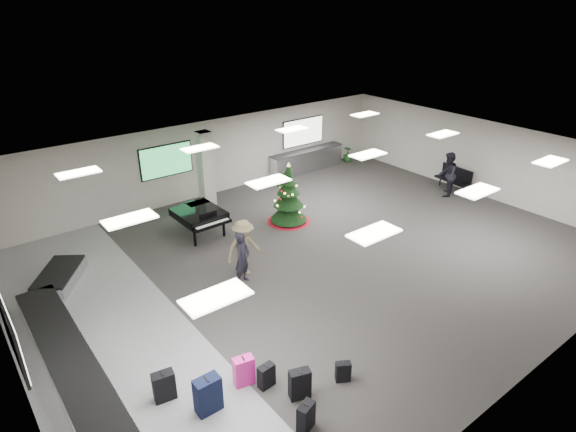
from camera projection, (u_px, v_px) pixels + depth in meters
ground at (319, 257)px, 15.91m from camera, size 18.00×18.00×0.00m
room_envelope at (298, 188)px, 15.19m from camera, size 18.02×14.02×3.21m
baggage_carousel at (73, 352)px, 11.41m from camera, size 2.28×9.71×0.43m
service_counter at (307, 161)px, 23.21m from camera, size 4.05×0.65×1.08m
suitcase_0 at (306, 416)px, 9.56m from camera, size 0.44×0.33×0.63m
suitcase_1 at (300, 384)px, 10.29m from camera, size 0.51×0.38×0.73m
pink_suitcase at (244, 371)px, 10.64m from camera, size 0.50×0.34×0.73m
suitcase_3 at (266, 376)px, 10.60m from camera, size 0.39×0.24×0.59m
navy_suitcase at (208, 395)px, 9.93m from camera, size 0.55×0.32×0.86m
suitcase_7 at (343, 372)px, 10.78m from camera, size 0.38×0.33×0.51m
suitcase_8 at (164, 386)px, 10.25m from camera, size 0.50×0.34×0.71m
christmas_tree at (289, 202)px, 18.02m from camera, size 1.66×1.66×2.37m
grand_piano at (200, 215)px, 17.03m from camera, size 1.54×1.95×1.10m
bench at (454, 177)px, 21.07m from camera, size 0.70×1.65×1.02m
traveler_a at (243, 258)px, 14.19m from camera, size 0.72×0.65×1.66m
traveler_b at (243, 248)px, 14.55m from camera, size 1.21×0.71×1.85m
traveler_bench at (447, 174)px, 20.28m from camera, size 1.15×1.06×1.90m
potted_plant_left at (280, 178)px, 21.54m from camera, size 0.49×0.45×0.71m
potted_plant_right at (348, 154)px, 24.61m from camera, size 0.60×0.60×0.79m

